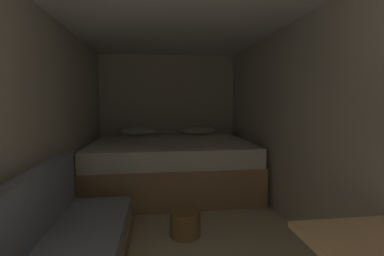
% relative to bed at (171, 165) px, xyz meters
% --- Properties ---
extents(ground_plane, '(7.20, 7.20, 0.00)m').
position_rel_bed_xyz_m(ground_plane, '(0.00, -1.68, -0.36)').
color(ground_plane, beige).
extents(wall_back, '(2.45, 0.05, 2.09)m').
position_rel_bed_xyz_m(wall_back, '(0.00, 0.94, 0.68)').
color(wall_back, beige).
rests_on(wall_back, ground).
extents(wall_left, '(0.05, 5.20, 2.09)m').
position_rel_bed_xyz_m(wall_left, '(-1.20, -1.68, 0.68)').
color(wall_left, beige).
rests_on(wall_left, ground).
extents(wall_right, '(0.05, 5.20, 2.09)m').
position_rel_bed_xyz_m(wall_right, '(1.20, -1.68, 0.68)').
color(wall_right, beige).
rests_on(wall_right, ground).
extents(bed, '(2.23, 1.76, 0.86)m').
position_rel_bed_xyz_m(bed, '(0.00, 0.00, 0.00)').
color(bed, tan).
rests_on(bed, ground).
extents(wicker_basket, '(0.29, 0.29, 0.25)m').
position_rel_bed_xyz_m(wicker_basket, '(0.06, -1.45, -0.24)').
color(wicker_basket, olive).
rests_on(wicker_basket, ground).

